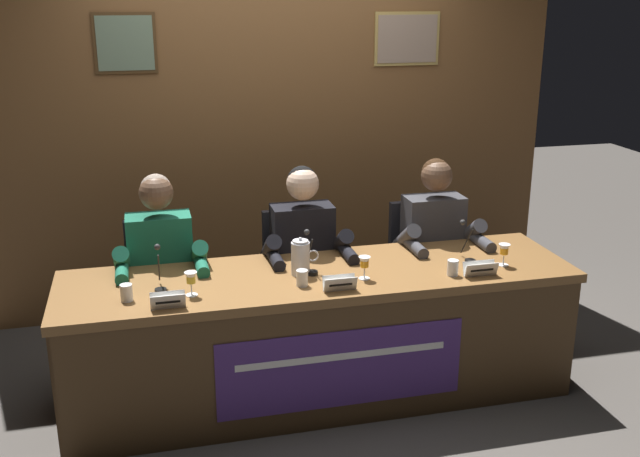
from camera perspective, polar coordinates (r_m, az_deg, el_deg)
ground_plane at (r=4.33m, az=0.00°, el=-12.52°), size 12.00×12.00×0.00m
wall_back_panelled at (r=5.16m, az=-3.70°, el=7.94°), size 3.99×0.14×2.60m
conference_table at (r=4.01m, az=0.36°, el=-7.11°), size 2.79×0.75×0.73m
chair_left at (r=4.53m, az=-11.99°, el=-5.29°), size 0.44×0.44×0.90m
panelist_left at (r=4.24m, az=-12.11°, el=-2.89°), size 0.51×0.48×1.23m
nameplate_left at (r=3.62m, az=-11.64°, el=-5.47°), size 0.17×0.06×0.08m
juice_glass_left at (r=3.74m, az=-9.91°, el=-3.88°), size 0.06×0.06×0.12m
water_cup_left at (r=3.76m, az=-14.68°, el=-4.87°), size 0.06×0.06×0.08m
microphone_left at (r=3.84m, az=-12.26°, el=-3.58°), size 0.06×0.17×0.22m
chair_center at (r=4.62m, az=-1.66°, el=-4.43°), size 0.44×0.44×0.90m
panelist_center at (r=4.34m, az=-1.13°, el=-2.02°), size 0.51×0.48×1.23m
nameplate_center at (r=3.75m, az=1.54°, el=-4.26°), size 0.17×0.06×0.08m
juice_glass_center at (r=3.90m, az=3.45°, el=-2.71°), size 0.06×0.06×0.12m
water_cup_center at (r=3.82m, az=-1.39°, el=-3.90°), size 0.06×0.06×0.08m
microphone_center at (r=3.99m, az=-0.74°, el=-2.36°), size 0.06×0.17×0.22m
chair_right at (r=4.85m, az=7.97°, el=-3.50°), size 0.44×0.44×0.90m
panelist_right at (r=4.58m, az=9.03°, el=-1.16°), size 0.51×0.48×1.23m
nameplate_right at (r=4.04m, az=12.26°, el=-3.06°), size 0.18×0.06×0.08m
juice_glass_right at (r=4.20m, az=14.00°, el=-1.67°), size 0.06×0.06×0.12m
water_cup_right at (r=4.02m, az=10.19°, el=-3.05°), size 0.06×0.06×0.08m
microphone_right at (r=4.24m, az=11.30°, el=-1.49°), size 0.06×0.17×0.22m
water_pitcher_central at (r=3.95m, az=-1.49°, el=-2.26°), size 0.15×0.10×0.21m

